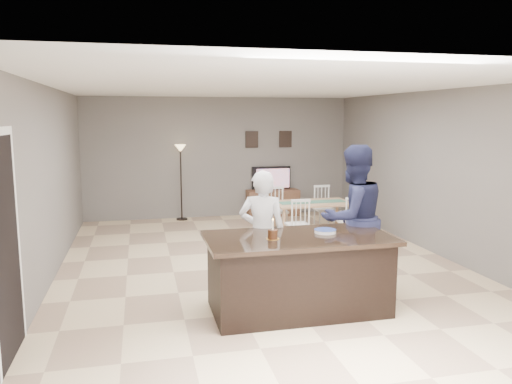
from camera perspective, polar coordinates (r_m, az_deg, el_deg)
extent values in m
plane|color=#D6B789|center=(7.73, 0.62, -8.46)|extent=(8.00, 8.00, 0.00)
plane|color=slate|center=(11.35, -4.21, 3.96)|extent=(6.00, 0.00, 6.00)
plane|color=slate|center=(3.75, 15.53, -5.94)|extent=(6.00, 0.00, 6.00)
plane|color=slate|center=(7.33, -22.77, 0.74)|extent=(0.00, 8.00, 8.00)
plane|color=slate|center=(8.66, 20.30, 1.99)|extent=(0.00, 8.00, 8.00)
plane|color=white|center=(7.40, 0.66, 11.95)|extent=(8.00, 8.00, 0.00)
cube|color=black|center=(5.95, 4.83, -9.49)|extent=(2.00, 1.00, 0.85)
cube|color=black|center=(5.82, 4.89, -5.28)|extent=(2.15, 1.10, 0.05)
cube|color=brown|center=(11.51, 1.94, -1.23)|extent=(1.20, 0.40, 0.60)
imported|color=black|center=(11.49, 1.86, 1.59)|extent=(0.91, 0.12, 0.53)
plane|color=#FB561B|center=(11.41, 1.97, 1.58)|extent=(0.78, 0.00, 0.78)
cube|color=black|center=(11.44, -0.48, 6.02)|extent=(0.30, 0.02, 0.38)
cube|color=black|center=(11.64, 3.38, 6.05)|extent=(0.30, 0.02, 0.38)
plane|color=black|center=(5.17, -26.61, -5.98)|extent=(0.00, 2.10, 2.10)
imported|color=silver|center=(6.27, 0.73, -4.85)|extent=(0.69, 0.57, 1.62)
imported|color=#1C1F3D|center=(6.63, 11.01, -2.95)|extent=(1.07, 0.92, 1.92)
cylinder|color=gold|center=(5.66, 1.92, -5.37)|extent=(0.15, 0.15, 0.00)
cylinder|color=#3A1C10|center=(5.65, 1.93, -4.85)|extent=(0.11, 0.11, 0.10)
cylinder|color=white|center=(5.63, 1.93, -3.79)|extent=(0.02, 0.02, 0.11)
sphere|color=#FFBF4C|center=(5.61, 1.94, -3.14)|extent=(0.02, 0.02, 0.02)
cylinder|color=white|center=(6.01, 7.91, -4.58)|extent=(0.26, 0.26, 0.01)
cylinder|color=white|center=(6.01, 7.91, -4.47)|extent=(0.26, 0.26, 0.01)
cylinder|color=white|center=(6.00, 7.91, -4.36)|extent=(0.26, 0.26, 0.01)
cylinder|color=navy|center=(6.00, 7.91, -4.28)|extent=(0.26, 0.26, 0.00)
cube|color=#A47C59|center=(9.43, 6.43, -1.27)|extent=(1.45, 0.82, 0.04)
cylinder|color=#A47C59|center=(8.98, 3.22, -3.93)|extent=(0.05, 0.05, 0.64)
cylinder|color=#A47C59|center=(10.03, 9.23, -2.69)|extent=(0.05, 0.05, 0.64)
cube|color=#417660|center=(9.42, 6.43, -1.13)|extent=(1.27, 0.33, 0.01)
cube|color=silver|center=(8.73, 4.76, -3.73)|extent=(0.38, 0.36, 0.04)
cylinder|color=silver|center=(8.60, 4.07, -5.37)|extent=(0.03, 0.03, 0.39)
cylinder|color=silver|center=(8.96, 5.39, -4.81)|extent=(0.03, 0.03, 0.39)
cube|color=silver|center=(8.49, 5.14, -0.99)|extent=(0.34, 0.03, 0.05)
cube|color=silver|center=(9.09, 10.72, -3.36)|extent=(0.38, 0.36, 0.04)
cylinder|color=silver|center=(8.94, 10.16, -4.93)|extent=(0.03, 0.03, 0.39)
cylinder|color=silver|center=(9.32, 11.18, -4.41)|extent=(0.03, 0.03, 0.39)
cube|color=silver|center=(8.86, 11.23, -0.72)|extent=(0.34, 0.03, 0.05)
cube|color=silver|center=(9.91, 2.46, -2.22)|extent=(0.38, 0.36, 0.04)
cylinder|color=silver|center=(10.13, 3.06, -3.21)|extent=(0.03, 0.03, 0.39)
cylinder|color=silver|center=(9.78, 1.82, -3.64)|extent=(0.03, 0.03, 0.39)
cube|color=silver|center=(9.99, 2.21, 0.49)|extent=(0.34, 0.03, 0.05)
cube|color=silver|center=(10.23, 7.81, -1.95)|extent=(0.38, 0.36, 0.04)
cylinder|color=silver|center=(10.46, 8.28, -2.92)|extent=(0.03, 0.03, 0.39)
cylinder|color=silver|center=(10.08, 7.27, -3.33)|extent=(0.03, 0.03, 0.39)
cube|color=silver|center=(10.30, 7.53, 0.67)|extent=(0.34, 0.03, 0.05)
cylinder|color=black|center=(11.22, -8.46, -3.06)|extent=(0.25, 0.25, 0.03)
cylinder|color=black|center=(11.10, -8.55, 0.83)|extent=(0.03, 0.03, 1.53)
cone|color=#FFD58C|center=(11.02, -8.64, 4.97)|extent=(0.25, 0.25, 0.16)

